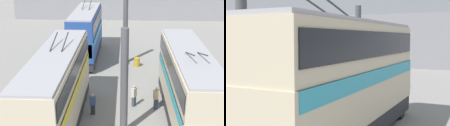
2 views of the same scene
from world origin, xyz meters
The scene contains 9 objects.
support_column_near centered at (4.78, 0.00, 3.21)m, with size 0.83×0.83×6.67m.
support_column_far centered at (17.46, 0.00, 3.21)m, with size 0.83×0.83×6.67m.
bus_left_near centered at (6.38, -4.06, 2.77)m, with size 11.42×2.54×5.49m.
bus_right_near centered at (4.87, 4.06, 2.90)m, with size 11.42×2.54×5.71m.
bus_right_far centered at (18.95, 4.06, 2.85)m, with size 9.91×2.54×5.63m.
person_by_right_row centered at (6.94, 2.14, 0.82)m, with size 0.25×0.43×1.56m.
person_aisle_midway centered at (8.25, -0.70, 0.87)m, with size 0.48×0.43×1.65m.
person_by_left_row centered at (7.91, -2.28, 0.88)m, with size 0.33×0.46×1.67m.
oil_drum centered at (16.47, -1.16, 0.44)m, with size 0.58×0.58×0.89m.
Camera 1 is at (-12.07, -0.05, 10.76)m, focal length 50.00 mm.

